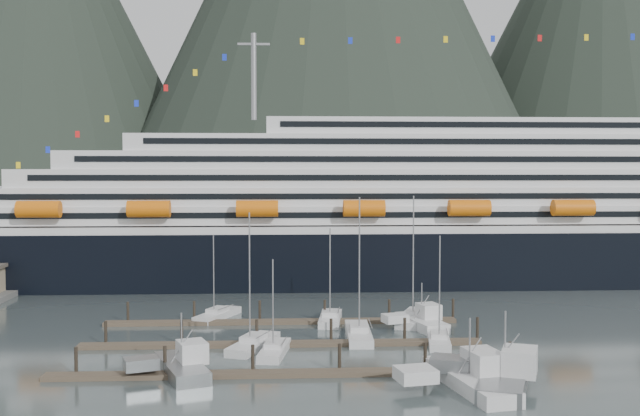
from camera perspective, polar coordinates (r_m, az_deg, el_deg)
The scene contains 17 objects.
ground at distance 88.22m, azimuth 0.37°, elevation -10.88°, with size 1600.00×1600.00×0.00m, color #455251.
mountains at distance 691.28m, azimuth 1.89°, elevation 14.87°, with size 870.00×440.00×420.00m.
cruise_ship at distance 145.04m, azimuth 10.99°, elevation -0.66°, with size 210.00×30.40×50.30m.
dock_near at distance 78.38m, azimuth -2.87°, elevation -12.44°, with size 48.18×2.28×3.20m.
dock_mid at distance 90.97m, azimuth -2.89°, elevation -10.26°, with size 48.18×2.28×3.20m.
dock_far at distance 103.67m, azimuth -2.91°, elevation -8.61°, with size 48.18×2.28×3.20m.
sailboat_b at distance 89.99m, azimuth -5.09°, elevation -10.32°, with size 6.33×10.82×16.61m.
sailboat_c at distance 86.89m, azimuth -3.49°, elevation -10.83°, with size 3.92×9.55×11.46m.
sailboat_d at distance 95.14m, azimuth 2.96°, elevation -9.57°, with size 3.46×12.47×18.24m.
sailboat_e at distance 107.89m, azimuth -7.82°, elevation -8.12°, with size 6.36×10.11×12.33m.
sailboat_f at distance 104.18m, azimuth 0.79°, elevation -8.48°, with size 3.93×9.88×13.62m.
sailboat_g at distance 105.34m, azimuth 7.22°, elevation -8.36°, with size 7.18×12.03×18.06m.
sailboat_h at distance 92.64m, azimuth 9.03°, elevation -9.97°, with size 3.82×8.94×13.67m.
trawler_b at distance 79.86m, azimuth -10.57°, elevation -11.75°, with size 9.39×11.40×7.04m.
trawler_c at distance 75.49m, azimuth 11.19°, elevation -12.60°, with size 10.82×15.10×7.50m.
trawler_d at distance 76.47m, azimuth 13.77°, elevation -12.37°, with size 11.66×14.30×8.24m.
trawler_e at distance 101.71m, azimuth 7.69°, elevation -8.54°, with size 8.46×10.67×6.57m.
Camera 1 is at (-5.07, -85.50, 21.16)m, focal length 42.00 mm.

